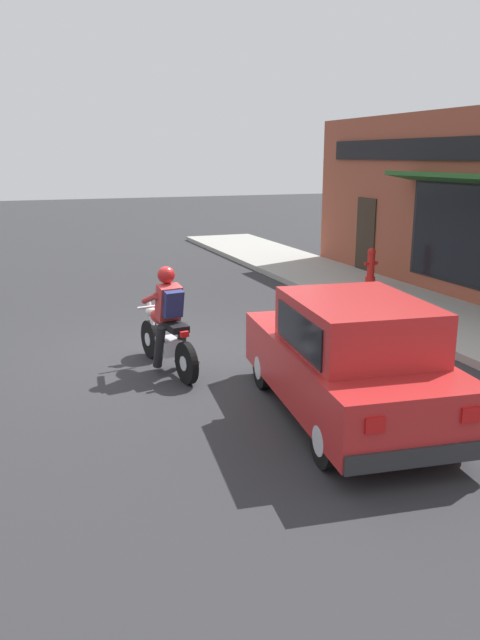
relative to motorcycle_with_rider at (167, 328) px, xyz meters
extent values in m
plane|color=#2B2B2D|center=(0.35, 0.68, -0.68)|extent=(80.00, 80.00, 0.00)
cube|color=#9E9B93|center=(5.76, 3.68, -0.61)|extent=(2.60, 22.00, 0.14)
cube|color=brown|center=(7.31, 2.64, 1.42)|extent=(0.50, 11.58, 4.20)
cube|color=#2D2319|center=(7.04, 5.83, 0.37)|extent=(0.04, 0.90, 2.10)
cube|color=black|center=(7.03, 2.64, 2.67)|extent=(0.06, 9.84, 0.50)
cylinder|color=black|center=(-0.11, 0.71, -0.37)|extent=(0.19, 0.63, 0.62)
cylinder|color=silver|center=(-0.11, 0.71, -0.37)|extent=(0.15, 0.23, 0.22)
cylinder|color=black|center=(0.10, -0.67, -0.37)|extent=(0.19, 0.63, 0.62)
cylinder|color=silver|center=(0.10, -0.67, -0.37)|extent=(0.15, 0.23, 0.22)
cube|color=silver|center=(0.00, -0.03, -0.29)|extent=(0.34, 0.44, 0.24)
ellipsoid|color=#B21919|center=(-0.04, 0.22, 0.12)|extent=(0.38, 0.56, 0.24)
cube|color=black|center=(0.04, -0.26, 0.08)|extent=(0.34, 0.59, 0.10)
cylinder|color=silver|center=(-0.10, 0.61, -0.05)|extent=(0.12, 0.33, 0.68)
cylinder|color=silver|center=(-0.08, 0.50, 0.23)|extent=(0.56, 0.13, 0.04)
sphere|color=silver|center=(-0.10, 0.66, 0.11)|extent=(0.16, 0.16, 0.16)
cylinder|color=silver|center=(0.22, -0.40, -0.39)|extent=(0.16, 0.56, 0.08)
cube|color=red|center=(0.09, -0.62, 0.05)|extent=(0.13, 0.08, 0.08)
cylinder|color=black|center=(-0.16, -0.13, -0.25)|extent=(0.19, 0.37, 0.71)
cylinder|color=black|center=(0.19, -0.07, -0.25)|extent=(0.19, 0.37, 0.71)
cube|color=#B23333|center=(0.01, -0.08, 0.40)|extent=(0.39, 0.38, 0.57)
cylinder|color=#B23333|center=(-0.22, 0.13, 0.44)|extent=(0.17, 0.53, 0.26)
cylinder|color=#B23333|center=(0.17, 0.19, 0.44)|extent=(0.17, 0.53, 0.26)
sphere|color=#A51919|center=(0.00, -0.02, 0.81)|extent=(0.26, 0.26, 0.26)
cube|color=navy|center=(0.03, -0.24, 0.42)|extent=(0.31, 0.28, 0.42)
cylinder|color=black|center=(1.08, -1.22, -0.38)|extent=(0.25, 0.62, 0.60)
cylinder|color=silver|center=(1.08, -1.22, -0.38)|extent=(0.24, 0.35, 0.33)
cylinder|color=black|center=(2.51, -1.39, -0.38)|extent=(0.25, 0.62, 0.60)
cylinder|color=silver|center=(2.51, -1.39, -0.38)|extent=(0.24, 0.35, 0.33)
cylinder|color=black|center=(0.79, -3.60, -0.38)|extent=(0.25, 0.62, 0.60)
cylinder|color=silver|center=(0.79, -3.60, -0.38)|extent=(0.24, 0.35, 0.33)
cylinder|color=black|center=(2.22, -3.77, -0.38)|extent=(0.25, 0.62, 0.60)
cylinder|color=silver|center=(2.22, -3.77, -0.38)|extent=(0.24, 0.35, 0.33)
cube|color=red|center=(1.65, -2.50, -0.08)|extent=(2.08, 3.87, 0.70)
cube|color=red|center=(1.62, -2.74, 0.56)|extent=(1.66, 2.06, 0.66)
cube|color=black|center=(1.73, -1.88, 0.51)|extent=(1.36, 0.51, 0.51)
cube|color=black|center=(0.90, -2.66, 0.54)|extent=(0.21, 1.51, 0.46)
cube|color=black|center=(2.34, -2.83, 0.54)|extent=(0.21, 1.51, 0.46)
cube|color=silver|center=(1.37, -0.59, 0.04)|extent=(0.24, 0.07, 0.14)
cube|color=red|center=(0.92, -4.28, 0.06)|extent=(0.20, 0.06, 0.16)
cube|color=silver|center=(2.38, -0.71, 0.04)|extent=(0.24, 0.07, 0.14)
cube|color=red|center=(1.93, -4.40, 0.06)|extent=(0.20, 0.06, 0.16)
cube|color=#28282B|center=(1.87, -0.68, -0.33)|extent=(1.61, 0.31, 0.20)
cube|color=#28282B|center=(1.43, -4.31, -0.33)|extent=(1.61, 0.31, 0.20)
cylinder|color=red|center=(6.19, 4.14, -0.46)|extent=(0.24, 0.24, 0.16)
cylinder|color=red|center=(6.19, 4.14, -0.09)|extent=(0.18, 0.18, 0.58)
sphere|color=red|center=(6.19, 4.14, 0.24)|extent=(0.20, 0.20, 0.20)
cylinder|color=red|center=(6.06, 4.14, -0.04)|extent=(0.10, 0.08, 0.08)
cylinder|color=red|center=(6.32, 4.14, -0.04)|extent=(0.10, 0.08, 0.08)
camera|label=1|loc=(-2.18, -8.91, 2.52)|focal=35.00mm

